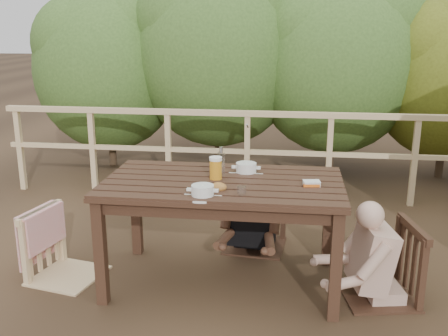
# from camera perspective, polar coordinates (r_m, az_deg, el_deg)

# --- Properties ---
(ground) EXTENTS (60.00, 60.00, 0.00)m
(ground) POSITION_cam_1_polar(r_m,az_deg,el_deg) (4.10, -0.09, -12.39)
(ground) COLOR #483320
(ground) RESTS_ON ground
(table) EXTENTS (1.74, 0.98, 0.80)m
(table) POSITION_cam_1_polar(r_m,az_deg,el_deg) (3.93, -0.10, -7.20)
(table) COLOR #301D13
(table) RESTS_ON ground
(chair_left) EXTENTS (0.60, 0.60, 1.02)m
(chair_left) POSITION_cam_1_polar(r_m,az_deg,el_deg) (4.15, -17.26, -5.10)
(chair_left) COLOR tan
(chair_left) RESTS_ON ground
(chair_far) EXTENTS (0.56, 0.56, 1.03)m
(chair_far) POSITION_cam_1_polar(r_m,az_deg,el_deg) (4.52, 3.52, -2.61)
(chair_far) COLOR #301D13
(chair_far) RESTS_ON ground
(chair_right) EXTENTS (0.61, 0.61, 1.04)m
(chair_right) POSITION_cam_1_polar(r_m,az_deg,el_deg) (3.85, 17.07, -6.52)
(chair_right) COLOR #301D13
(chair_right) RESTS_ON ground
(woman) EXTENTS (0.55, 0.65, 1.22)m
(woman) POSITION_cam_1_polar(r_m,az_deg,el_deg) (4.51, 3.56, -1.42)
(woman) COLOR black
(woman) RESTS_ON ground
(diner_right) EXTENTS (0.68, 0.59, 1.21)m
(diner_right) POSITION_cam_1_polar(r_m,az_deg,el_deg) (3.82, 17.61, -5.38)
(diner_right) COLOR tan
(diner_right) RESTS_ON ground
(railing) EXTENTS (5.60, 0.10, 1.01)m
(railing) POSITION_cam_1_polar(r_m,az_deg,el_deg) (5.79, 2.56, 1.37)
(railing) COLOR tan
(railing) RESTS_ON ground
(hedge_row) EXTENTS (6.60, 1.60, 3.80)m
(hedge_row) POSITION_cam_1_polar(r_m,az_deg,el_deg) (6.79, 7.14, 15.26)
(hedge_row) COLOR #385521
(hedge_row) RESTS_ON ground
(soup_near) EXTENTS (0.26, 0.26, 0.09)m
(soup_near) POSITION_cam_1_polar(r_m,az_deg,el_deg) (3.46, -2.36, -2.58)
(soup_near) COLOR silver
(soup_near) RESTS_ON table
(soup_far) EXTENTS (0.27, 0.27, 0.09)m
(soup_far) POSITION_cam_1_polar(r_m,az_deg,el_deg) (3.99, 2.46, -0.06)
(soup_far) COLOR silver
(soup_far) RESTS_ON table
(bread_roll) EXTENTS (0.11, 0.09, 0.07)m
(bread_roll) POSITION_cam_1_polar(r_m,az_deg,el_deg) (3.57, -0.61, -2.12)
(bread_roll) COLOR olive
(bread_roll) RESTS_ON table
(beer_glass) EXTENTS (0.09, 0.09, 0.18)m
(beer_glass) POSITION_cam_1_polar(r_m,az_deg,el_deg) (3.80, -0.92, -0.12)
(beer_glass) COLOR gold
(beer_glass) RESTS_ON table
(bottle) EXTENTS (0.06, 0.06, 0.23)m
(bottle) POSITION_cam_1_polar(r_m,az_deg,el_deg) (3.91, -0.32, 0.70)
(bottle) COLOR white
(bottle) RESTS_ON table
(tumbler) EXTENTS (0.06, 0.06, 0.07)m
(tumbler) POSITION_cam_1_polar(r_m,az_deg,el_deg) (3.47, 1.95, -2.61)
(tumbler) COLOR silver
(tumbler) RESTS_ON table
(butter_tub) EXTENTS (0.13, 0.10, 0.05)m
(butter_tub) POSITION_cam_1_polar(r_m,az_deg,el_deg) (3.71, 9.61, -1.78)
(butter_tub) COLOR white
(butter_tub) RESTS_ON table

